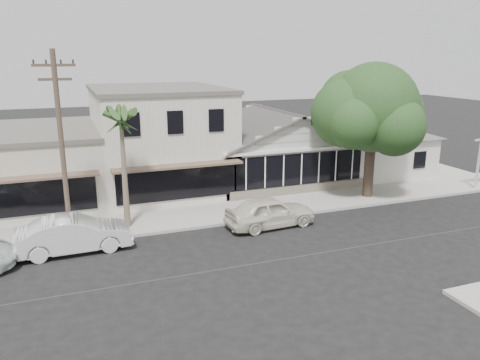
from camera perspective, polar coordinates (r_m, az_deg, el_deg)
name	(u,v)px	position (r m, az deg, el deg)	size (l,w,h in m)	color
ground	(289,258)	(21.14, 6.00, -9.46)	(140.00, 140.00, 0.00)	black
sidewalk_north	(91,229)	(25.41, -17.70, -5.65)	(90.00, 3.50, 0.15)	#9E9991
corner_shop	(275,145)	(33.23, 4.25, 4.34)	(10.40, 8.60, 5.10)	beige
side_cottage	(379,154)	(36.83, 16.54, 3.03)	(6.00, 6.00, 3.00)	beige
row_building_near	(159,140)	(31.66, -9.84, 4.79)	(8.00, 10.00, 6.50)	silver
row_building_midnear	(12,168)	(31.51, -26.01, 1.30)	(10.00, 10.00, 4.20)	beige
utility_pole	(62,145)	(22.68, -20.91, 4.01)	(1.80, 0.24, 9.00)	brown
car_0	(270,212)	(24.49, 3.68, -3.90)	(1.91, 4.75, 1.62)	silver
car_1	(74,234)	(22.70, -19.55, -6.26)	(1.77, 5.07, 1.67)	silver
shade_tree	(370,110)	(29.67, 15.55, 8.23)	(7.55, 6.83, 8.38)	#3F3026
palm_east	(121,119)	(23.72, -14.33, 7.24)	(2.70, 2.70, 6.72)	#726651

